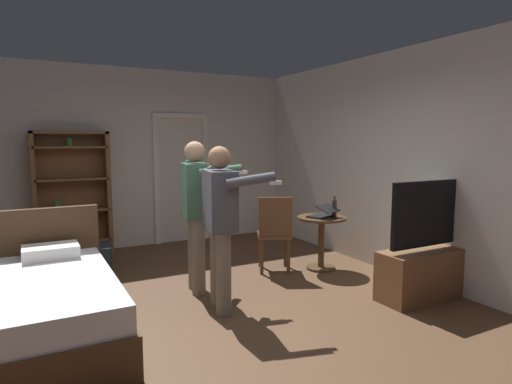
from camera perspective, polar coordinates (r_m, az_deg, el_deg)
ground_plane at (r=4.32m, az=-5.36°, el=-16.33°), size 7.16×7.16×0.00m
wall_back at (r=7.14m, az=-15.95°, el=4.28°), size 5.42×0.12×2.81m
wall_right at (r=5.57m, az=20.52°, el=3.44°), size 0.12×6.75×2.81m
doorway_frame at (r=7.28m, az=-9.88°, el=3.02°), size 0.93×0.08×2.13m
bed at (r=4.16m, az=-30.10°, el=-13.66°), size 1.70×1.94×1.02m
bookshelf at (r=6.81m, az=-23.16°, el=0.34°), size 1.04×0.32×1.83m
tv_flatscreen at (r=5.10m, az=22.03°, el=-8.77°), size 1.25×0.40×1.28m
side_table at (r=5.76m, az=8.64°, el=-5.49°), size 0.64×0.64×0.70m
laptop at (r=5.67m, az=8.82°, el=-2.81°), size 0.42×0.42×0.17m
bottle_on_table at (r=5.72m, az=10.31°, el=-2.12°), size 0.06×0.06×0.27m
wooden_chair at (r=5.55m, az=2.47°, el=-5.12°), size 0.56×0.56×0.99m
person_blue_shirt at (r=4.25m, az=-4.66°, el=-3.18°), size 0.64×0.71×1.64m
person_striped_shirt at (r=4.82m, az=-7.86°, el=-1.86°), size 0.63×0.63×1.69m
suitcase_dark at (r=5.82m, az=-21.12°, el=-8.55°), size 0.58×0.49×0.39m
suitcase_small at (r=6.28m, az=-25.47°, el=-7.96°), size 0.59×0.32×0.32m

